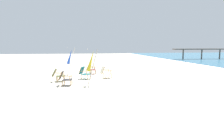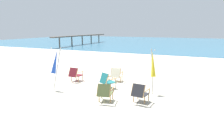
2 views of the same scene
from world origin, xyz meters
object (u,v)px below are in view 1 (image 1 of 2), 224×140
at_px(beach_chair_far_center, 90,68).
at_px(beach_chair_back_right, 105,72).
at_px(beach_chair_back_left, 58,75).
at_px(umbrella_furled_yellow, 91,61).
at_px(umbrella_furled_blue, 70,57).
at_px(beach_chair_mid_center, 84,72).
at_px(beach_chair_front_left, 64,78).

distance_m(beach_chair_far_center, beach_chair_back_right, 2.31).
xyz_separation_m(beach_chair_back_left, umbrella_furled_yellow, (1.46, 1.97, 0.91)).
bearing_deg(beach_chair_back_right, umbrella_furled_yellow, -25.34).
bearing_deg(beach_chair_far_center, umbrella_furled_blue, -92.26).
bearing_deg(beach_chair_mid_center, beach_chair_far_center, 166.49).
distance_m(beach_chair_back_right, beach_chair_back_left, 3.12).
relative_size(beach_chair_back_left, umbrella_furled_yellow, 0.42).
height_order(beach_chair_back_right, umbrella_furled_blue, umbrella_furled_blue).
bearing_deg(beach_chair_back_right, umbrella_furled_blue, -132.69).
height_order(beach_chair_far_center, beach_chair_front_left, beach_chair_front_left).
bearing_deg(beach_chair_front_left, umbrella_furled_blue, 178.13).
bearing_deg(beach_chair_mid_center, beach_chair_back_left, -67.23).
bearing_deg(beach_chair_back_right, beach_chair_front_left, -50.52).
distance_m(beach_chair_front_left, umbrella_furled_blue, 4.38).
relative_size(beach_chair_far_center, beach_chair_front_left, 1.00).
distance_m(beach_chair_back_right, umbrella_furled_blue, 3.37).
height_order(beach_chair_far_center, beach_chair_back_left, beach_chair_far_center).
bearing_deg(beach_chair_far_center, beach_chair_back_right, 21.82).
relative_size(beach_chair_front_left, umbrella_furled_yellow, 0.39).
relative_size(beach_chair_front_left, beach_chair_back_right, 0.99).
bearing_deg(beach_chair_back_left, umbrella_furled_blue, 167.85).
bearing_deg(umbrella_furled_yellow, beach_chair_mid_center, -171.14).
relative_size(beach_chair_back_right, umbrella_furled_yellow, 0.40).
bearing_deg(beach_chair_back_left, beach_chair_front_left, 20.97).
distance_m(beach_chair_front_left, umbrella_furled_yellow, 1.73).
distance_m(beach_chair_far_center, umbrella_furled_yellow, 4.47).
bearing_deg(beach_chair_mid_center, umbrella_furled_blue, -156.53).
height_order(beach_chair_back_right, beach_chair_back_left, beach_chair_back_right).
relative_size(beach_chair_front_left, beach_chair_back_left, 0.94).
relative_size(beach_chair_back_right, beach_chair_mid_center, 0.91).
bearing_deg(beach_chair_front_left, beach_chair_far_center, 158.42).
height_order(beach_chair_front_left, beach_chair_back_left, beach_chair_front_left).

